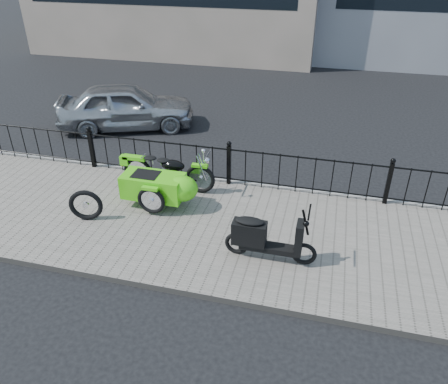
% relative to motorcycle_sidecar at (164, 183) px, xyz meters
% --- Properties ---
extents(ground, '(120.00, 120.00, 0.00)m').
position_rel_motorcycle_sidecar_xyz_m(ground, '(1.14, -0.12, -0.59)').
color(ground, black).
rests_on(ground, ground).
extents(sidewalk, '(30.00, 3.80, 0.12)m').
position_rel_motorcycle_sidecar_xyz_m(sidewalk, '(1.14, -0.62, -0.53)').
color(sidewalk, slate).
rests_on(sidewalk, ground).
extents(curb, '(30.00, 0.10, 0.12)m').
position_rel_motorcycle_sidecar_xyz_m(curb, '(1.14, 1.32, -0.53)').
color(curb, gray).
rests_on(curb, ground).
extents(iron_fence, '(14.11, 0.11, 1.08)m').
position_rel_motorcycle_sidecar_xyz_m(iron_fence, '(1.14, 1.18, -0.01)').
color(iron_fence, black).
rests_on(iron_fence, sidewalk).
extents(motorcycle_sidecar, '(2.28, 1.48, 0.98)m').
position_rel_motorcycle_sidecar_xyz_m(motorcycle_sidecar, '(0.00, 0.00, 0.00)').
color(motorcycle_sidecar, black).
rests_on(motorcycle_sidecar, sidewalk).
extents(scooter, '(1.66, 0.48, 1.12)m').
position_rel_motorcycle_sidecar_xyz_m(scooter, '(2.41, -1.33, -0.04)').
color(scooter, black).
rests_on(scooter, sidewalk).
extents(spare_tire, '(0.69, 0.28, 0.69)m').
position_rel_motorcycle_sidecar_xyz_m(spare_tire, '(-1.29, -1.02, -0.13)').
color(spare_tire, black).
rests_on(spare_tire, sidewalk).
extents(sedan_car, '(4.37, 3.00, 1.38)m').
position_rel_motorcycle_sidecar_xyz_m(sedan_car, '(-2.79, 4.07, 0.10)').
color(sedan_car, '#A3A5A9').
rests_on(sedan_car, ground).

